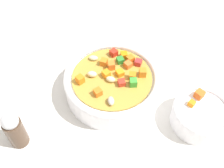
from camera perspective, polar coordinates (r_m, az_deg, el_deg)
The scene contains 5 objects.
ground_plane at distance 57.82cm, azimuth -0.00°, elevation -2.25°, with size 140.00×140.00×2.00cm, color silver.
soup_bowl_main at distance 54.70cm, azimuth 0.01°, elevation 0.21°, with size 18.88×18.88×6.40cm.
spoon at distance 66.73cm, azimuth 2.03°, elevation 8.81°, with size 21.35×9.14×0.91cm.
side_bowl_small at distance 53.55cm, azimuth 17.83°, elevation -6.09°, with size 10.61×10.61×5.50cm.
pepper_shaker at distance 50.26cm, azimuth -19.62°, elevation -8.86°, with size 3.30×3.30×8.49cm.
Camera 1 is at (-8.44, 33.14, 45.63)cm, focal length 44.06 mm.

